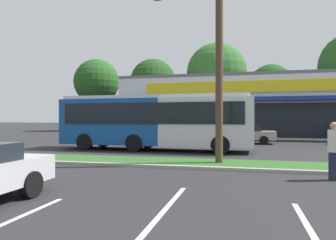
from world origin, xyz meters
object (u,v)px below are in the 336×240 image
(utility_pole, at_px, (216,33))
(city_bus, at_px, (155,121))
(pedestrian_near_bench, at_px, (334,151))
(car_0, at_px, (244,134))

(utility_pole, distance_m, city_bus, 7.43)
(city_bus, bearing_deg, pedestrian_near_bench, -41.41)
(city_bus, bearing_deg, car_0, 52.89)
(pedestrian_near_bench, bearing_deg, utility_pole, 44.26)
(city_bus, xyz_separation_m, pedestrian_near_bench, (7.84, -7.34, -0.86))
(car_0, xyz_separation_m, pedestrian_near_bench, (2.70, -13.73, 0.18))
(city_bus, distance_m, car_0, 8.27)
(utility_pole, distance_m, pedestrian_near_bench, 6.26)
(city_bus, relative_size, car_0, 2.49)
(car_0, relative_size, pedestrian_near_bench, 2.58)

